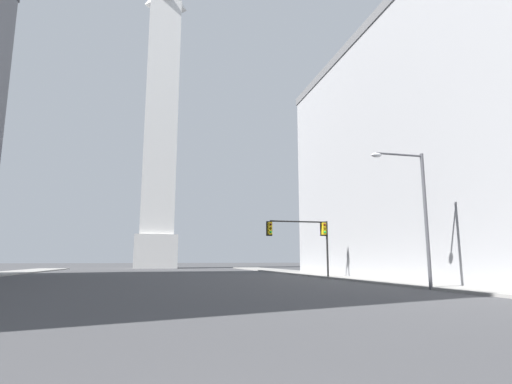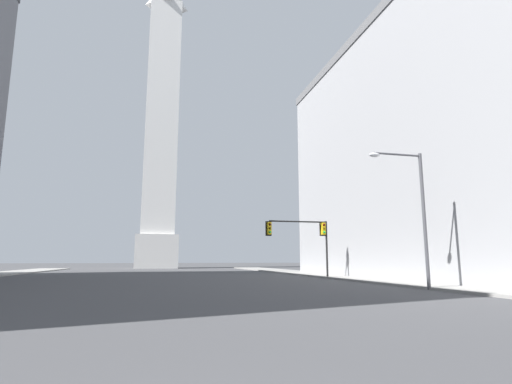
% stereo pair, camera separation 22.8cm
% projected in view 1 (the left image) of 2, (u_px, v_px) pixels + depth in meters
% --- Properties ---
extents(sidewalk_right, '(5.00, 95.13, 0.15)m').
position_uv_depth(sidewalk_right, '(371.00, 279.00, 33.05)').
color(sidewalk_right, gray).
rests_on(sidewalk_right, ground_plane).
extents(building_right, '(20.83, 40.67, 23.06)m').
position_uv_depth(building_right, '(488.00, 146.00, 35.03)').
color(building_right, '#9E9EA0').
rests_on(building_right, ground_plane).
extents(obelisk, '(8.01, 8.01, 62.79)m').
position_uv_depth(obelisk, '(161.00, 121.00, 82.39)').
color(obelisk, silver).
rests_on(obelisk, ground_plane).
extents(traffic_light_mid_right, '(5.98, 0.52, 5.18)m').
position_uv_depth(traffic_light_mid_right, '(306.00, 234.00, 36.32)').
color(traffic_light_mid_right, black).
rests_on(traffic_light_mid_right, ground_plane).
extents(street_lamp, '(3.40, 0.36, 7.84)m').
position_uv_depth(street_lamp, '(416.00, 203.00, 22.92)').
color(street_lamp, '#4C4C51').
rests_on(street_lamp, ground_plane).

